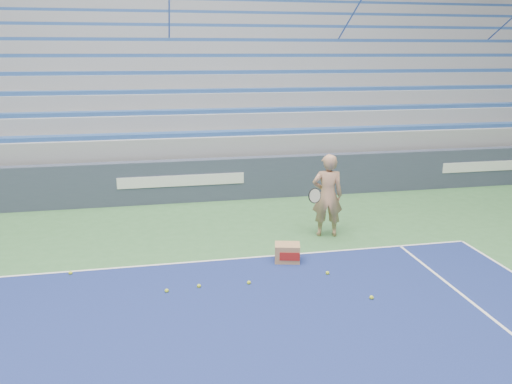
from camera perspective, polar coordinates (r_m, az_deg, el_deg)
sponsor_barrier at (r=12.99m, az=-8.50°, el=1.25°), size 30.00×0.32×1.10m
bleachers at (r=18.35m, az=-9.66°, el=11.10°), size 31.00×9.15×7.30m
tennis_player at (r=10.46m, az=8.15°, el=-0.40°), size 0.96×0.89×1.76m
ball_box at (r=9.30m, az=3.59°, el=-6.96°), size 0.53×0.45×0.34m
tennis_ball_0 at (r=8.20m, az=13.06°, el=-11.67°), size 0.07×0.07×0.07m
tennis_ball_1 at (r=9.39m, az=-20.44°, el=-8.67°), size 0.07×0.07×0.07m
tennis_ball_2 at (r=8.41m, az=-6.54°, el=-10.63°), size 0.07×0.07×0.07m
tennis_ball_3 at (r=8.33m, az=-10.17°, el=-11.05°), size 0.07×0.07×0.07m
tennis_ball_4 at (r=10.08m, az=2.91°, el=-5.95°), size 0.07×0.07×0.07m
tennis_ball_5 at (r=8.47m, az=-0.82°, el=-10.32°), size 0.07×0.07×0.07m
tennis_ball_6 at (r=8.89m, az=8.17°, el=-9.16°), size 0.07×0.07×0.07m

